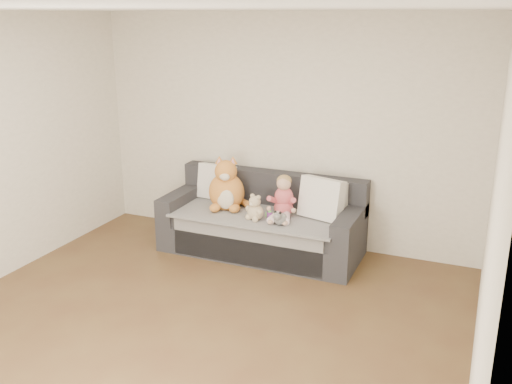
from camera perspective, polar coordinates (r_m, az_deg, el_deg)
room_shell at (r=4.65m, az=-6.26°, el=1.45°), size 5.00×5.00×5.00m
sofa at (r=6.39m, az=0.67°, el=-3.30°), size 2.20×0.94×0.85m
cushion_left at (r=6.73m, az=-3.96°, el=1.03°), size 0.46×0.23×0.42m
cushion_right_back at (r=6.22m, az=7.23°, el=-0.59°), size 0.43×0.22×0.39m
cushion_right_front at (r=6.09m, az=6.56°, el=-0.65°), size 0.52×0.33×0.45m
toddler at (r=6.13m, az=2.74°, el=-0.73°), size 0.32×0.47×0.46m
plush_cat at (r=6.37m, az=-2.96°, el=0.33°), size 0.50×0.49×0.63m
teddy_bear at (r=6.04m, az=-0.12°, el=-1.76°), size 0.22×0.18×0.29m
plush_cow at (r=5.91m, az=2.42°, el=-2.65°), size 0.14×0.21×0.17m
sippy_cup at (r=6.08m, az=1.37°, el=-2.22°), size 0.09×0.07×0.10m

